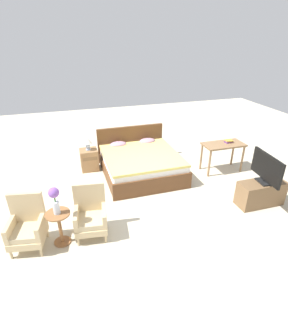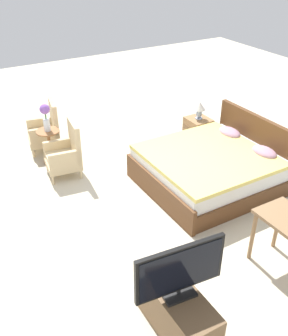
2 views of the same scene
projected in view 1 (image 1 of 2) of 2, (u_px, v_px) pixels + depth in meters
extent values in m
plane|color=beige|center=(149.00, 197.00, 5.73)|extent=(16.00, 16.00, 0.00)
cube|color=brown|center=(141.00, 169.00, 6.62)|extent=(1.81, 2.03, 0.28)
cube|color=white|center=(141.00, 160.00, 6.50)|extent=(1.74, 1.95, 0.24)
cube|color=#EAD66B|center=(142.00, 156.00, 6.36)|extent=(1.79, 1.79, 0.06)
cube|color=brown|center=(131.00, 143.00, 7.28)|extent=(1.83, 0.09, 0.96)
cube|color=brown|center=(153.00, 186.00, 5.76)|extent=(1.83, 0.07, 0.40)
ellipsoid|color=#B28499|center=(118.00, 144.00, 6.90)|extent=(0.44, 0.28, 0.14)
ellipsoid|color=#B28499|center=(147.00, 141.00, 7.12)|extent=(0.44, 0.28, 0.14)
cylinder|color=#CCB284|center=(11.00, 255.00, 4.13)|extent=(0.04, 0.04, 0.16)
cylinder|color=#CCB284|center=(41.00, 252.00, 4.18)|extent=(0.04, 0.04, 0.16)
cylinder|color=#CCB284|center=(20.00, 235.00, 4.54)|extent=(0.04, 0.04, 0.16)
cylinder|color=#CCB284|center=(47.00, 233.00, 4.59)|extent=(0.04, 0.04, 0.16)
cube|color=#CCB284|center=(28.00, 237.00, 4.30)|extent=(0.63, 0.63, 0.12)
cube|color=#C6B289|center=(27.00, 231.00, 4.25)|extent=(0.58, 0.58, 0.10)
cube|color=#CCB284|center=(28.00, 209.00, 4.33)|extent=(0.55, 0.18, 0.64)
cube|color=#CCB284|center=(11.00, 229.00, 4.19)|extent=(0.16, 0.52, 0.26)
cube|color=#CCB284|center=(41.00, 226.00, 4.23)|extent=(0.16, 0.52, 0.26)
cylinder|color=#CCB284|center=(78.00, 242.00, 4.39)|extent=(0.04, 0.04, 0.16)
cylinder|color=#CCB284|center=(106.00, 238.00, 4.46)|extent=(0.04, 0.04, 0.16)
cylinder|color=#CCB284|center=(80.00, 224.00, 4.80)|extent=(0.04, 0.04, 0.16)
cylinder|color=#CCB284|center=(105.00, 221.00, 4.86)|extent=(0.04, 0.04, 0.16)
cube|color=#CCB284|center=(92.00, 225.00, 4.56)|extent=(0.61, 0.61, 0.12)
cube|color=#C6B289|center=(91.00, 220.00, 4.51)|extent=(0.56, 0.56, 0.10)
cube|color=#CCB284|center=(90.00, 199.00, 4.59)|extent=(0.55, 0.15, 0.64)
cube|color=#CCB284|center=(76.00, 217.00, 4.44)|extent=(0.14, 0.52, 0.26)
cube|color=#CCB284|center=(104.00, 215.00, 4.51)|extent=(0.14, 0.52, 0.26)
cylinder|color=#936038|center=(63.00, 242.00, 4.49)|extent=(0.28, 0.28, 0.03)
cylinder|color=#936038|center=(60.00, 228.00, 4.35)|extent=(0.06, 0.06, 0.56)
cylinder|color=#936038|center=(58.00, 214.00, 4.22)|extent=(0.40, 0.40, 0.02)
cylinder|color=silver|center=(56.00, 208.00, 4.16)|extent=(0.11, 0.11, 0.22)
cylinder|color=#477538|center=(55.00, 199.00, 4.09)|extent=(0.02, 0.02, 0.10)
sphere|color=#8956B7|center=(54.00, 193.00, 4.03)|extent=(0.17, 0.17, 0.17)
cube|color=#997047|center=(89.00, 160.00, 6.79)|extent=(0.44, 0.40, 0.55)
cube|color=brown|center=(90.00, 159.00, 6.57)|extent=(0.37, 0.01, 0.09)
cylinder|color=#9EADC6|center=(88.00, 149.00, 6.66)|extent=(0.13, 0.13, 0.02)
ellipsoid|color=#9EADC6|center=(88.00, 146.00, 6.62)|extent=(0.11, 0.11, 0.16)
cone|color=silver|center=(87.00, 140.00, 6.55)|extent=(0.22, 0.22, 0.15)
cube|color=brown|center=(260.00, 193.00, 5.40)|extent=(0.96, 0.40, 0.52)
cube|color=black|center=(263.00, 182.00, 5.27)|extent=(0.23, 0.34, 0.03)
cylinder|color=black|center=(264.00, 180.00, 5.25)|extent=(0.04, 0.04, 0.05)
cube|color=black|center=(267.00, 167.00, 5.12)|extent=(0.13, 0.90, 0.52)
cube|color=black|center=(268.00, 167.00, 5.13)|extent=(0.08, 0.84, 0.47)
cylinder|color=#8E6B47|center=(209.00, 164.00, 6.42)|extent=(0.05, 0.05, 0.70)
cylinder|color=#8E6B47|center=(242.00, 159.00, 6.66)|extent=(0.05, 0.05, 0.70)
cylinder|color=#8E6B47|center=(201.00, 157.00, 6.78)|extent=(0.05, 0.05, 0.70)
cylinder|color=#8E6B47|center=(233.00, 153.00, 7.02)|extent=(0.05, 0.05, 0.70)
cube|color=#8E6B47|center=(224.00, 144.00, 6.55)|extent=(1.04, 0.52, 0.04)
cube|color=#66387A|center=(229.00, 142.00, 6.61)|extent=(0.22, 0.15, 0.04)
cube|color=#B79333|center=(229.00, 141.00, 6.60)|extent=(0.19, 0.15, 0.02)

